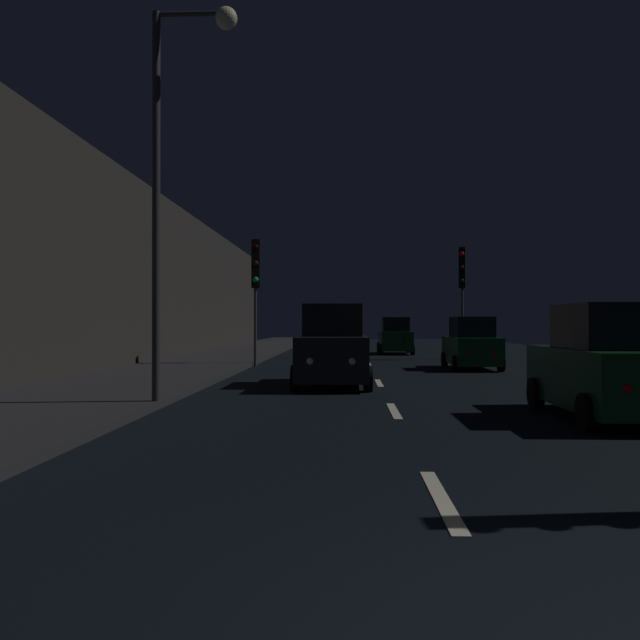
% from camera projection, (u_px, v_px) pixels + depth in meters
% --- Properties ---
extents(ground, '(25.98, 84.00, 0.02)m').
position_uv_depth(ground, '(368.00, 363.00, 27.66)').
color(ground, black).
extents(sidewalk_left, '(4.40, 84.00, 0.15)m').
position_uv_depth(sidewalk_left, '(211.00, 360.00, 27.94)').
color(sidewalk_left, '#28282B').
rests_on(sidewalk_left, ground).
extents(building_facade_left, '(0.80, 63.00, 7.34)m').
position_uv_depth(building_facade_left, '(125.00, 272.00, 24.57)').
color(building_facade_left, '#2D2B28').
rests_on(building_facade_left, ground).
extents(lane_centerline, '(0.16, 32.81, 0.01)m').
position_uv_depth(lane_centerline, '(374.00, 374.00, 21.34)').
color(lane_centerline, beige).
rests_on(lane_centerline, ground).
extents(traffic_light_far_left, '(0.37, 0.48, 4.98)m').
position_uv_depth(traffic_light_far_left, '(255.00, 274.00, 25.20)').
color(traffic_light_far_left, '#38383A').
rests_on(traffic_light_far_left, ground).
extents(traffic_light_far_right, '(0.38, 0.49, 5.24)m').
position_uv_depth(traffic_light_far_right, '(462.00, 277.00, 30.07)').
color(traffic_light_far_right, '#38383A').
rests_on(traffic_light_far_right, ground).
extents(streetlamp_overhead, '(1.70, 0.44, 7.96)m').
position_uv_depth(streetlamp_overhead, '(178.00, 147.00, 12.76)').
color(streetlamp_overhead, '#2D2D30').
rests_on(streetlamp_overhead, ground).
extents(car_approaching_headlights, '(2.02, 4.37, 2.20)m').
position_uv_depth(car_approaching_headlights, '(333.00, 348.00, 17.47)').
color(car_approaching_headlights, black).
rests_on(car_approaching_headlights, ground).
extents(car_distant_taillights, '(1.86, 4.02, 2.02)m').
position_uv_depth(car_distant_taillights, '(395.00, 337.00, 35.60)').
color(car_distant_taillights, '#0F3819').
rests_on(car_distant_taillights, ground).
extents(car_parked_right_near, '(1.87, 4.04, 2.03)m').
position_uv_depth(car_parked_right_near, '(607.00, 366.00, 11.38)').
color(car_parked_right_near, '#0F3819').
rests_on(car_parked_right_near, ground).
extents(car_parked_right_far, '(1.77, 3.83, 1.93)m').
position_uv_depth(car_parked_right_far, '(471.00, 345.00, 23.77)').
color(car_parked_right_far, '#0F3819').
rests_on(car_parked_right_far, ground).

